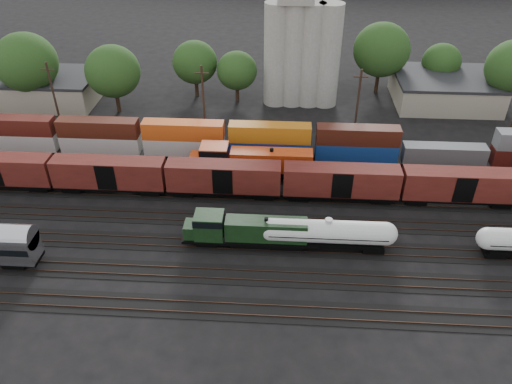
# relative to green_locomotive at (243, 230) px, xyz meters

# --- Properties ---
(ground) EXTENTS (600.00, 600.00, 0.00)m
(ground) POSITION_rel_green_locomotive_xyz_m (3.62, 5.00, -2.39)
(ground) COLOR black
(tracks) EXTENTS (180.00, 33.20, 0.20)m
(tracks) POSITION_rel_green_locomotive_xyz_m (3.62, 5.00, -2.34)
(tracks) COLOR black
(tracks) RESTS_ON ground
(green_locomotive) EXTENTS (15.72, 2.77, 4.16)m
(green_locomotive) POSITION_rel_green_locomotive_xyz_m (0.00, 0.00, 0.00)
(green_locomotive) COLOR black
(green_locomotive) RESTS_ON ground
(tank_car_a) EXTENTS (15.87, 2.84, 4.16)m
(tank_car_a) POSITION_rel_green_locomotive_xyz_m (9.81, 0.00, 0.10)
(tank_car_a) COLOR silver
(tank_car_a) RESTS_ON ground
(orange_locomotive) EXTENTS (19.02, 3.17, 4.76)m
(orange_locomotive) POSITION_rel_green_locomotive_xyz_m (-0.44, 15.00, 0.31)
(orange_locomotive) COLOR black
(orange_locomotive) RESTS_ON ground
(boxcar_string) EXTENTS (169.00, 2.90, 4.20)m
(boxcar_string) POSITION_rel_green_locomotive_xyz_m (12.08, 10.00, 0.73)
(boxcar_string) COLOR black
(boxcar_string) RESTS_ON ground
(container_wall) EXTENTS (187.13, 2.60, 5.80)m
(container_wall) POSITION_rel_green_locomotive_xyz_m (15.64, 20.00, 0.40)
(container_wall) COLOR black
(container_wall) RESTS_ON ground
(grain_silo) EXTENTS (13.40, 5.00, 29.00)m
(grain_silo) POSITION_rel_green_locomotive_xyz_m (6.91, 41.00, 8.87)
(grain_silo) COLOR #A29F95
(grain_silo) RESTS_ON ground
(industrial_sheds) EXTENTS (119.38, 17.26, 5.10)m
(industrial_sheds) POSITION_rel_green_locomotive_xyz_m (10.25, 40.25, 0.17)
(industrial_sheds) COLOR #9E937F
(industrial_sheds) RESTS_ON ground
(tree_band) EXTENTS (157.79, 21.65, 13.61)m
(tree_band) POSITION_rel_green_locomotive_xyz_m (7.19, 41.95, 4.97)
(tree_band) COLOR black
(tree_band) RESTS_ON ground
(utility_poles) EXTENTS (122.20, 0.36, 12.00)m
(utility_poles) POSITION_rel_green_locomotive_xyz_m (3.62, 27.00, 3.82)
(utility_poles) COLOR black
(utility_poles) RESTS_ON ground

